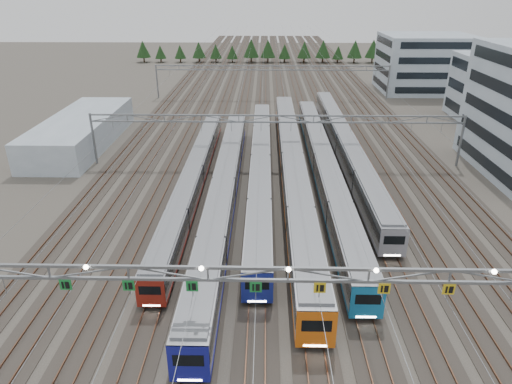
{
  "coord_description": "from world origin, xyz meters",
  "views": [
    {
      "loc": [
        -1.71,
        -26.45,
        25.76
      ],
      "look_at": [
        -2.67,
        22.01,
        3.5
      ],
      "focal_mm": 32.0,
      "sensor_mm": 36.0,
      "label": 1
    }
  ],
  "objects_px": {
    "train_f": "(345,144)",
    "depot_bldg_north": "(425,63)",
    "gantry_far": "(272,72)",
    "gantry_mid": "(276,125)",
    "train_c": "(261,165)",
    "gantry_near": "(287,278)",
    "train_d": "(292,164)",
    "depot_bldg_mid": "(496,89)",
    "train_b": "(224,190)",
    "west_shed": "(81,131)",
    "train_a": "(194,175)",
    "train_e": "(324,165)"
  },
  "relations": [
    {
      "from": "depot_bldg_north",
      "to": "train_d",
      "type": "bearing_deg",
      "value": -121.57
    },
    {
      "from": "gantry_mid",
      "to": "depot_bldg_north",
      "type": "distance_m",
      "value": 67.49
    },
    {
      "from": "train_b",
      "to": "depot_bldg_north",
      "type": "distance_m",
      "value": 83.45
    },
    {
      "from": "train_b",
      "to": "depot_bldg_mid",
      "type": "height_order",
      "value": "depot_bldg_mid"
    },
    {
      "from": "depot_bldg_mid",
      "to": "train_c",
      "type": "bearing_deg",
      "value": -145.84
    },
    {
      "from": "train_a",
      "to": "train_b",
      "type": "xyz_separation_m",
      "value": [
        4.5,
        -5.34,
        0.24
      ]
    },
    {
      "from": "gantry_mid",
      "to": "train_a",
      "type": "bearing_deg",
      "value": -140.64
    },
    {
      "from": "gantry_far",
      "to": "gantry_mid",
      "type": "bearing_deg",
      "value": -90.0
    },
    {
      "from": "depot_bldg_mid",
      "to": "train_d",
      "type": "bearing_deg",
      "value": -143.1
    },
    {
      "from": "train_b",
      "to": "depot_bldg_north",
      "type": "relative_size",
      "value": 2.62
    },
    {
      "from": "train_e",
      "to": "train_f",
      "type": "relative_size",
      "value": 1.01
    },
    {
      "from": "gantry_near",
      "to": "train_c",
      "type": "bearing_deg",
      "value": 93.66
    },
    {
      "from": "gantry_mid",
      "to": "depot_bldg_mid",
      "type": "xyz_separation_m",
      "value": [
        44.78,
        26.22,
        0.03
      ]
    },
    {
      "from": "gantry_mid",
      "to": "gantry_far",
      "type": "distance_m",
      "value": 45.0
    },
    {
      "from": "train_a",
      "to": "train_e",
      "type": "distance_m",
      "value": 18.39
    },
    {
      "from": "gantry_near",
      "to": "train_e",
      "type": "bearing_deg",
      "value": 78.91
    },
    {
      "from": "train_d",
      "to": "gantry_mid",
      "type": "relative_size",
      "value": 1.22
    },
    {
      "from": "train_b",
      "to": "gantry_near",
      "type": "distance_m",
      "value": 26.87
    },
    {
      "from": "train_a",
      "to": "gantry_far",
      "type": "bearing_deg",
      "value": 78.28
    },
    {
      "from": "train_a",
      "to": "gantry_near",
      "type": "height_order",
      "value": "gantry_near"
    },
    {
      "from": "train_d",
      "to": "train_b",
      "type": "bearing_deg",
      "value": -135.47
    },
    {
      "from": "train_c",
      "to": "gantry_far",
      "type": "bearing_deg",
      "value": 87.46
    },
    {
      "from": "train_a",
      "to": "depot_bldg_north",
      "type": "bearing_deg",
      "value": 51.63
    },
    {
      "from": "train_c",
      "to": "gantry_near",
      "type": "bearing_deg",
      "value": -86.34
    },
    {
      "from": "train_a",
      "to": "train_d",
      "type": "bearing_deg",
      "value": 14.58
    },
    {
      "from": "gantry_mid",
      "to": "gantry_far",
      "type": "relative_size",
      "value": 1.0
    },
    {
      "from": "gantry_far",
      "to": "train_d",
      "type": "bearing_deg",
      "value": -87.46
    },
    {
      "from": "train_a",
      "to": "train_c",
      "type": "height_order",
      "value": "train_c"
    },
    {
      "from": "gantry_far",
      "to": "depot_bldg_north",
      "type": "xyz_separation_m",
      "value": [
        39.42,
        9.78,
        0.61
      ]
    },
    {
      "from": "train_d",
      "to": "train_f",
      "type": "bearing_deg",
      "value": 46.31
    },
    {
      "from": "train_b",
      "to": "depot_bldg_north",
      "type": "height_order",
      "value": "depot_bldg_north"
    },
    {
      "from": "train_d",
      "to": "west_shed",
      "type": "height_order",
      "value": "west_shed"
    },
    {
      "from": "train_b",
      "to": "gantry_far",
      "type": "distance_m",
      "value": 60.1
    },
    {
      "from": "depot_bldg_mid",
      "to": "gantry_near",
      "type": "bearing_deg",
      "value": -124.05
    },
    {
      "from": "train_c",
      "to": "west_shed",
      "type": "xyz_separation_m",
      "value": [
        -31.31,
        14.87,
        0.36
      ]
    },
    {
      "from": "gantry_near",
      "to": "west_shed",
      "type": "bearing_deg",
      "value": 124.21
    },
    {
      "from": "train_b",
      "to": "train_c",
      "type": "height_order",
      "value": "train_b"
    },
    {
      "from": "train_c",
      "to": "train_a",
      "type": "bearing_deg",
      "value": -158.55
    },
    {
      "from": "train_f",
      "to": "depot_bldg_mid",
      "type": "distance_m",
      "value": 40.61
    },
    {
      "from": "depot_bldg_mid",
      "to": "west_shed",
      "type": "bearing_deg",
      "value": -167.73
    },
    {
      "from": "train_b",
      "to": "train_c",
      "type": "bearing_deg",
      "value": 63.12
    },
    {
      "from": "train_a",
      "to": "train_f",
      "type": "bearing_deg",
      "value": 29.89
    },
    {
      "from": "train_f",
      "to": "gantry_mid",
      "type": "height_order",
      "value": "gantry_mid"
    },
    {
      "from": "train_a",
      "to": "gantry_far",
      "type": "distance_m",
      "value": 55.56
    },
    {
      "from": "train_f",
      "to": "train_b",
      "type": "bearing_deg",
      "value": -134.57
    },
    {
      "from": "depot_bldg_mid",
      "to": "depot_bldg_north",
      "type": "height_order",
      "value": "depot_bldg_north"
    },
    {
      "from": "train_f",
      "to": "gantry_far",
      "type": "relative_size",
      "value": 1.1
    },
    {
      "from": "train_f",
      "to": "depot_bldg_north",
      "type": "xyz_separation_m",
      "value": [
        28.17,
        51.07,
        4.89
      ]
    },
    {
      "from": "gantry_far",
      "to": "depot_bldg_north",
      "type": "height_order",
      "value": "depot_bldg_north"
    },
    {
      "from": "train_c",
      "to": "train_d",
      "type": "relative_size",
      "value": 0.85
    }
  ]
}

